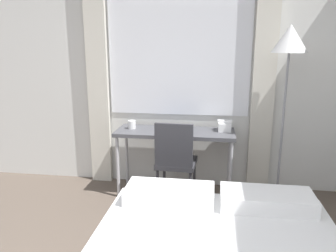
{
  "coord_description": "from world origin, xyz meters",
  "views": [
    {
      "loc": [
        0.57,
        -0.67,
        1.63
      ],
      "look_at": [
        0.15,
        2.32,
        0.88
      ],
      "focal_mm": 35.0,
      "sensor_mm": 36.0,
      "label": 1
    }
  ],
  "objects": [
    {
      "name": "standing_lamp",
      "position": [
        1.27,
        2.67,
        1.53
      ],
      "size": [
        0.34,
        0.34,
        1.82
      ],
      "color": "#4C4C51",
      "rests_on": "ground_plane"
    },
    {
      "name": "telephone",
      "position": [
        0.69,
        2.8,
        0.78
      ],
      "size": [
        0.16,
        0.17,
        0.11
      ],
      "color": "white",
      "rests_on": "desk"
    },
    {
      "name": "desk_chair",
      "position": [
        0.2,
        2.48,
        0.5
      ],
      "size": [
        0.42,
        0.42,
        0.89
      ],
      "rotation": [
        0.0,
        0.0,
        -0.05
      ],
      "color": "#333338",
      "rests_on": "ground_plane"
    },
    {
      "name": "wall_back_with_window",
      "position": [
        0.02,
        3.02,
        1.35
      ],
      "size": [
        5.07,
        0.13,
        2.7
      ],
      "color": "silver",
      "rests_on": "ground_plane"
    },
    {
      "name": "mug",
      "position": [
        -0.32,
        2.74,
        0.77
      ],
      "size": [
        0.08,
        0.08,
        0.09
      ],
      "color": "white",
      "rests_on": "desk"
    },
    {
      "name": "book",
      "position": [
        0.13,
        2.74,
        0.74
      ],
      "size": [
        0.27,
        0.17,
        0.02
      ],
      "rotation": [
        0.0,
        0.0,
        0.09
      ],
      "color": "navy",
      "rests_on": "desk"
    },
    {
      "name": "desk",
      "position": [
        0.17,
        2.72,
        0.66
      ],
      "size": [
        1.28,
        0.45,
        0.73
      ],
      "color": "#4C4C51",
      "rests_on": "ground_plane"
    }
  ]
}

